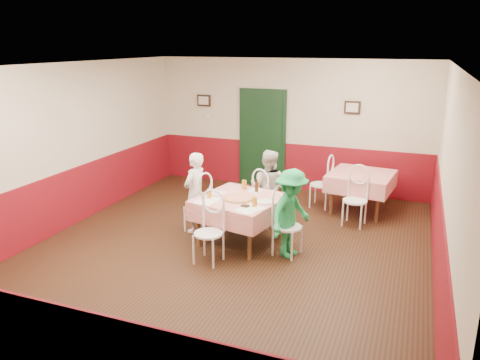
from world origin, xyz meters
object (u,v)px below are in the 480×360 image
(chair_right, at_px, (288,227))
(diner_right, at_px, (291,213))
(chair_far, at_px, (266,201))
(beer_bottle, at_px, (257,186))
(diner_left, at_px, (195,193))
(chair_second_b, at_px, (355,201))
(pizza, at_px, (238,198))
(wallet, at_px, (245,206))
(glass_b, at_px, (255,202))
(main_table, at_px, (240,220))
(second_table, at_px, (360,193))
(chair_near, at_px, (208,234))
(chair_second_a, at_px, (321,185))
(glass_a, at_px, (209,194))
(chair_left, at_px, (198,206))
(glass_c, at_px, (244,185))
(diner_far, at_px, (268,188))

(chair_right, height_order, diner_right, diner_right)
(chair_far, height_order, beer_bottle, beer_bottle)
(diner_left, xyz_separation_m, diner_right, (1.76, -0.37, -0.01))
(chair_second_b, bearing_deg, pizza, -130.20)
(wallet, distance_m, diner_left, 1.23)
(glass_b, bearing_deg, main_table, 138.71)
(diner_left, bearing_deg, glass_b, 78.73)
(second_table, relative_size, chair_near, 1.24)
(chair_second_a, bearing_deg, pizza, -13.93)
(chair_right, height_order, chair_second_a, same)
(glass_a, relative_size, diner_right, 0.10)
(chair_second_b, relative_size, diner_left, 0.66)
(chair_second_b, xyz_separation_m, diner_left, (-2.50, -1.22, 0.24))
(chair_left, xyz_separation_m, glass_a, (0.38, -0.36, 0.38))
(second_table, xyz_separation_m, chair_second_b, (0.00, -0.75, 0.08))
(diner_left, bearing_deg, pizza, 84.13)
(chair_left, xyz_separation_m, glass_c, (0.74, 0.26, 0.39))
(main_table, bearing_deg, chair_near, -101.85)
(chair_far, distance_m, chair_near, 1.70)
(chair_near, xyz_separation_m, glass_b, (0.52, 0.53, 0.38))
(glass_a, height_order, diner_left, diner_left)
(diner_far, height_order, diner_right, diner_far)
(chair_second_b, bearing_deg, diner_far, -152.54)
(glass_a, height_order, beer_bottle, beer_bottle)
(main_table, xyz_separation_m, chair_second_b, (1.62, 1.41, 0.08))
(chair_far, relative_size, beer_bottle, 4.29)
(second_table, bearing_deg, chair_near, -120.91)
(chair_near, relative_size, diner_far, 0.66)
(glass_a, distance_m, glass_b, 0.81)
(chair_far, xyz_separation_m, chair_second_b, (1.44, 0.58, 0.00))
(second_table, height_order, diner_right, diner_right)
(main_table, relative_size, chair_second_a, 1.36)
(glass_a, relative_size, diner_far, 0.10)
(chair_second_a, height_order, glass_a, chair_second_a)
(chair_left, bearing_deg, chair_near, 51.85)
(wallet, xyz_separation_m, diner_far, (-0.04, 1.25, -0.09))
(second_table, height_order, glass_b, glass_b)
(chair_second_a, relative_size, glass_b, 6.39)
(chair_far, xyz_separation_m, pizza, (-0.17, -0.91, 0.33))
(chair_second_a, bearing_deg, diner_right, 7.60)
(chair_near, bearing_deg, chair_far, 82.38)
(main_table, xyz_separation_m, wallet, (0.22, -0.36, 0.40))
(chair_near, relative_size, chair_second_b, 1.00)
(chair_right, bearing_deg, chair_left, 90.05)
(chair_left, bearing_deg, diner_left, -83.15)
(diner_right, bearing_deg, chair_left, 96.21)
(glass_b, bearing_deg, chair_second_b, 53.55)
(chair_left, relative_size, diner_left, 0.66)
(chair_near, bearing_deg, diner_far, 82.38)
(main_table, bearing_deg, diner_far, 78.15)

